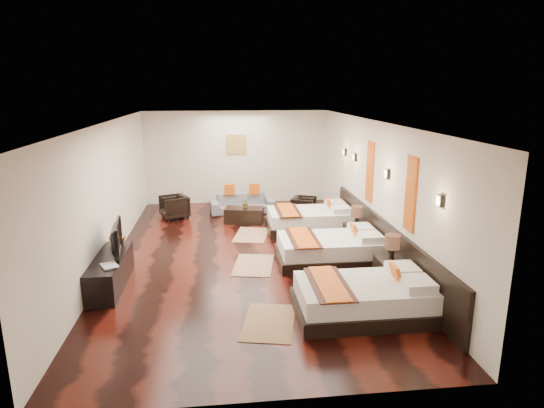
{
  "coord_description": "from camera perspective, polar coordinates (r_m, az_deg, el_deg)",
  "views": [
    {
      "loc": [
        -0.5,
        -9.27,
        3.46
      ],
      "look_at": [
        0.56,
        0.03,
        1.1
      ],
      "focal_mm": 30.49,
      "sensor_mm": 36.0,
      "label": 1
    }
  ],
  "objects": [
    {
      "name": "tv",
      "position": [
        8.75,
        -19.11,
        -4.08
      ],
      "size": [
        0.27,
        1.02,
        0.58
      ],
      "primitive_type": "imported",
      "rotation": [
        0.0,
        0.0,
        1.71
      ],
      "color": "black",
      "rests_on": "tv_console"
    },
    {
      "name": "gold_artwork",
      "position": [
        14.11,
        -4.45,
        7.36
      ],
      "size": [
        0.6,
        0.04,
        0.6
      ],
      "primitive_type": "cube",
      "color": "#AD873F",
      "rests_on": "back_wall"
    },
    {
      "name": "armchair_right",
      "position": [
        12.71,
        3.97,
        -0.35
      ],
      "size": [
        0.81,
        0.8,
        0.57
      ],
      "primitive_type": "imported",
      "rotation": [
        0.0,
        0.0,
        1.17
      ],
      "color": "black",
      "rests_on": "floor"
    },
    {
      "name": "orange_panel_b",
      "position": [
        10.25,
        12.0,
        3.96
      ],
      "size": [
        0.04,
        0.4,
        1.3
      ],
      "primitive_type": "cube",
      "color": "#D86014",
      "rests_on": "right_wall"
    },
    {
      "name": "jute_mat_near",
      "position": [
        7.23,
        -0.38,
        -14.38
      ],
      "size": [
        0.98,
        1.33,
        0.01
      ],
      "primitive_type": "cube",
      "rotation": [
        0.0,
        0.0,
        -0.21
      ],
      "color": "#A07651",
      "rests_on": "floor"
    },
    {
      "name": "bed_far",
      "position": [
        11.54,
        4.74,
        -1.93
      ],
      "size": [
        2.09,
        1.31,
        0.8
      ],
      "color": "black",
      "rests_on": "floor"
    },
    {
      "name": "tv_console",
      "position": [
        8.81,
        -19.33,
        -7.89
      ],
      "size": [
        0.5,
        1.8,
        0.55
      ],
      "primitive_type": "cube",
      "color": "black",
      "rests_on": "floor"
    },
    {
      "name": "ceiling",
      "position": [
        9.31,
        -3.46,
        10.06
      ],
      "size": [
        5.5,
        9.5,
        0.01
      ],
      "primitive_type": "cube",
      "color": "white",
      "rests_on": "floor"
    },
    {
      "name": "book",
      "position": [
        8.24,
        -20.26,
        -7.34
      ],
      "size": [
        0.36,
        0.4,
        0.03
      ],
      "primitive_type": "imported",
      "rotation": [
        0.0,
        0.0,
        0.46
      ],
      "color": "black",
      "rests_on": "tv_console"
    },
    {
      "name": "table_plant",
      "position": [
        12.1,
        -3.25,
        0.08
      ],
      "size": [
        0.24,
        0.21,
        0.24
      ],
      "primitive_type": "imported",
      "rotation": [
        0.0,
        0.0,
        -0.09
      ],
      "color": "#23551C",
      "rests_on": "coffee_table"
    },
    {
      "name": "nightstand_b",
      "position": [
        10.37,
        10.33,
        -3.6
      ],
      "size": [
        0.49,
        0.49,
        0.96
      ],
      "color": "black",
      "rests_on": "floor"
    },
    {
      "name": "sconce_mid",
      "position": [
        9.2,
        14.03,
        3.64
      ],
      "size": [
        0.07,
        0.12,
        0.18
      ],
      "color": "black",
      "rests_on": "right_wall"
    },
    {
      "name": "left_wall",
      "position": [
        9.76,
        -19.67,
        1.13
      ],
      "size": [
        0.01,
        9.5,
        2.8
      ],
      "primitive_type": "cube",
      "color": "silver",
      "rests_on": "floor"
    },
    {
      "name": "orange_panel_a",
      "position": [
        8.24,
        16.76,
        1.2
      ],
      "size": [
        0.04,
        0.4,
        1.3
      ],
      "primitive_type": "cube",
      "color": "#D86014",
      "rests_on": "right_wall"
    },
    {
      "name": "sofa",
      "position": [
        13.18,
        -3.7,
        0.09
      ],
      "size": [
        1.88,
        0.9,
        0.53
      ],
      "primitive_type": "imported",
      "rotation": [
        0.0,
        0.0,
        0.11
      ],
      "color": "slate",
      "rests_on": "floor"
    },
    {
      "name": "figurine",
      "position": [
        9.34,
        -18.6,
        -3.76
      ],
      "size": [
        0.35,
        0.35,
        0.31
      ],
      "primitive_type": "imported",
      "rotation": [
        0.0,
        0.0,
        -0.17
      ],
      "color": "brown",
      "rests_on": "tv_console"
    },
    {
      "name": "right_wall",
      "position": [
        10.04,
        12.55,
        1.96
      ],
      "size": [
        0.01,
        9.5,
        2.8
      ],
      "primitive_type": "cube",
      "color": "silver",
      "rests_on": "floor"
    },
    {
      "name": "sconce_near",
      "position": [
        7.22,
        20.03,
        0.39
      ],
      "size": [
        0.07,
        0.12,
        0.18
      ],
      "color": "black",
      "rests_on": "right_wall"
    },
    {
      "name": "nightstand_a",
      "position": [
        8.49,
        14.43,
        -7.84
      ],
      "size": [
        0.5,
        0.5,
        0.99
      ],
      "color": "black",
      "rests_on": "floor"
    },
    {
      "name": "jute_mat_mid",
      "position": [
        9.36,
        -2.29,
        -7.52
      ],
      "size": [
        0.94,
        1.31,
        0.01
      ],
      "primitive_type": "cube",
      "rotation": [
        0.0,
        0.0,
        -0.17
      ],
      "color": "#A07651",
      "rests_on": "floor"
    },
    {
      "name": "floor",
      "position": [
        9.91,
        -3.21,
        -6.31
      ],
      "size": [
        5.5,
        9.5,
        0.01
      ],
      "primitive_type": "cube",
      "color": "black",
      "rests_on": "ground"
    },
    {
      "name": "bed_near",
      "position": [
        7.5,
        11.4,
        -11.26
      ],
      "size": [
        2.13,
        1.34,
        0.81
      ],
      "color": "black",
      "rests_on": "floor"
    },
    {
      "name": "coffee_table",
      "position": [
        12.18,
        -3.44,
        -1.4
      ],
      "size": [
        1.08,
        0.69,
        0.4
      ],
      "primitive_type": "cube",
      "rotation": [
        0.0,
        0.0,
        -0.21
      ],
      "color": "black",
      "rests_on": "floor"
    },
    {
      "name": "headboard_panel",
      "position": [
        9.54,
        13.56,
        -4.65
      ],
      "size": [
        0.08,
        6.6,
        0.9
      ],
      "primitive_type": "cube",
      "color": "black",
      "rests_on": "floor"
    },
    {
      "name": "armchair_left",
      "position": [
        12.84,
        -11.98,
        -0.35
      ],
      "size": [
        0.9,
        0.89,
        0.63
      ],
      "primitive_type": "imported",
      "rotation": [
        0.0,
        0.0,
        -1.16
      ],
      "color": "black",
      "rests_on": "floor"
    },
    {
      "name": "back_wall",
      "position": [
        14.18,
        -4.43,
        5.76
      ],
      "size": [
        5.5,
        0.01,
        2.8
      ],
      "primitive_type": "cube",
      "color": "silver",
      "rests_on": "floor"
    },
    {
      "name": "sconce_lounge",
      "position": [
        12.11,
        8.96,
        6.34
      ],
      "size": [
        0.07,
        0.12,
        0.18
      ],
      "color": "black",
      "rests_on": "right_wall"
    },
    {
      "name": "jute_mat_far",
      "position": [
        11.21,
        -2.56,
        -3.82
      ],
      "size": [
        1.0,
        1.34,
        0.01
      ],
      "primitive_type": "cube",
      "rotation": [
        0.0,
        0.0,
        -0.23
      ],
      "color": "#A07651",
      "rests_on": "floor"
    },
    {
      "name": "sconce_far",
      "position": [
        11.26,
        10.17,
        5.71
      ],
      "size": [
        0.07,
        0.12,
        0.18
      ],
      "color": "black",
      "rests_on": "right_wall"
    },
    {
      "name": "bed_mid",
      "position": [
        9.51,
        7.28,
        -5.53
      ],
      "size": [
        2.12,
        1.33,
        0.81
      ],
      "color": "black",
      "rests_on": "floor"
    }
  ]
}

